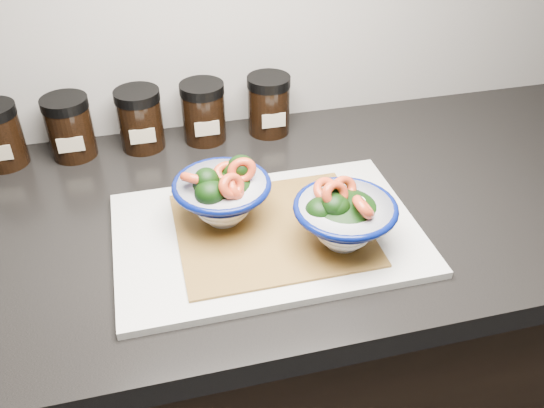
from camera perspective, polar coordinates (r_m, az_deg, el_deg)
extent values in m
cube|color=black|center=(1.25, -7.70, -18.84)|extent=(3.43, 0.58, 0.86)
cube|color=black|center=(0.92, -9.92, -2.60)|extent=(3.50, 0.60, 0.04)
cube|color=beige|center=(0.86, -0.47, -2.95)|extent=(0.45, 0.30, 0.01)
cube|color=#A77F32|center=(0.86, 0.00, -2.47)|extent=(0.28, 0.24, 0.00)
cylinder|color=white|center=(0.88, -4.82, -1.15)|extent=(0.05, 0.05, 0.01)
ellipsoid|color=white|center=(0.87, -4.87, -0.31)|extent=(0.08, 0.08, 0.04)
torus|color=#040F4D|center=(0.84, -5.01, 1.90)|extent=(0.15, 0.15, 0.01)
torus|color=#040F4D|center=(0.85, -4.96, 1.07)|extent=(0.12, 0.12, 0.00)
ellipsoid|color=black|center=(0.85, -4.97, 1.30)|extent=(0.11, 0.11, 0.05)
ellipsoid|color=black|center=(0.85, -3.09, 3.69)|extent=(0.04, 0.04, 0.03)
cylinder|color=#477233|center=(0.86, -3.06, 2.88)|extent=(0.01, 0.01, 0.03)
ellipsoid|color=black|center=(0.86, -3.52, 3.18)|extent=(0.05, 0.05, 0.04)
cylinder|color=#477233|center=(0.86, -3.48, 2.30)|extent=(0.02, 0.01, 0.03)
ellipsoid|color=black|center=(0.81, -6.21, 1.08)|extent=(0.04, 0.04, 0.04)
cylinder|color=#477233|center=(0.82, -6.14, 0.22)|extent=(0.02, 0.01, 0.03)
ellipsoid|color=black|center=(0.82, -6.52, 2.40)|extent=(0.04, 0.04, 0.04)
cylinder|color=#477233|center=(0.82, -6.46, 1.67)|extent=(0.01, 0.02, 0.02)
torus|color=#D14F27|center=(0.83, -3.01, 3.34)|extent=(0.06, 0.03, 0.06)
torus|color=#D14F27|center=(0.81, -3.68, 1.72)|extent=(0.04, 0.05, 0.05)
torus|color=#D14F27|center=(0.85, -4.47, 3.08)|extent=(0.05, 0.05, 0.04)
torus|color=#D14F27|center=(0.80, -4.03, 1.79)|extent=(0.04, 0.05, 0.06)
torus|color=#D14F27|center=(0.82, -7.65, 2.44)|extent=(0.05, 0.06, 0.05)
cylinder|color=#CCBC8E|center=(0.85, -5.90, 3.04)|extent=(0.02, 0.02, 0.01)
cylinder|color=#CCBC8E|center=(0.85, -5.60, 2.56)|extent=(0.02, 0.02, 0.01)
cylinder|color=white|center=(0.83, 7.01, -3.46)|extent=(0.05, 0.05, 0.01)
ellipsoid|color=white|center=(0.82, 7.09, -2.61)|extent=(0.08, 0.08, 0.04)
torus|color=#040F4D|center=(0.80, 7.30, -0.36)|extent=(0.15, 0.15, 0.01)
torus|color=#040F4D|center=(0.81, 7.22, -1.20)|extent=(0.12, 0.12, 0.00)
ellipsoid|color=black|center=(0.81, 7.25, -0.96)|extent=(0.11, 0.11, 0.05)
ellipsoid|color=black|center=(0.80, 6.00, 0.54)|extent=(0.04, 0.04, 0.04)
cylinder|color=#477233|center=(0.81, 5.94, -0.27)|extent=(0.01, 0.02, 0.03)
ellipsoid|color=black|center=(0.78, 6.15, -0.03)|extent=(0.04, 0.04, 0.03)
cylinder|color=#477233|center=(0.79, 6.09, -0.78)|extent=(0.01, 0.01, 0.02)
ellipsoid|color=black|center=(0.79, 4.77, -0.68)|extent=(0.04, 0.04, 0.04)
cylinder|color=#477233|center=(0.80, 4.72, -1.51)|extent=(0.02, 0.01, 0.03)
ellipsoid|color=black|center=(0.78, 6.47, -0.28)|extent=(0.04, 0.04, 0.03)
cylinder|color=#477233|center=(0.79, 6.40, -1.02)|extent=(0.02, 0.01, 0.02)
torus|color=#D14F27|center=(0.81, 5.36, 1.38)|extent=(0.06, 0.06, 0.04)
torus|color=#D14F27|center=(0.78, 9.02, -0.31)|extent=(0.04, 0.05, 0.05)
torus|color=#D14F27|center=(0.78, 6.26, 0.97)|extent=(0.06, 0.04, 0.06)
torus|color=#D14F27|center=(0.82, 7.15, 1.53)|extent=(0.05, 0.05, 0.05)
cylinder|color=#CCBC8E|center=(0.81, 6.11, 0.80)|extent=(0.02, 0.02, 0.01)
cylinder|color=#CCBC8E|center=(0.80, 8.52, 0.11)|extent=(0.02, 0.02, 0.01)
cylinder|color=black|center=(1.12, -25.35, 5.76)|extent=(0.08, 0.08, 0.09)
cylinder|color=black|center=(1.10, -19.31, 6.77)|extent=(0.08, 0.08, 0.09)
cylinder|color=black|center=(1.07, -19.91, 9.39)|extent=(0.08, 0.08, 0.02)
cube|color=#C6B793|center=(1.06, -19.32, 5.55)|extent=(0.04, 0.00, 0.03)
cylinder|color=black|center=(1.09, -12.86, 7.76)|extent=(0.08, 0.08, 0.09)
cylinder|color=black|center=(1.06, -13.27, 10.43)|extent=(0.08, 0.08, 0.02)
cube|color=#C6B793|center=(1.06, -12.69, 6.57)|extent=(0.04, 0.00, 0.03)
cylinder|color=black|center=(1.09, -6.77, 8.61)|extent=(0.08, 0.08, 0.09)
cylinder|color=black|center=(1.07, -6.99, 11.29)|extent=(0.08, 0.08, 0.02)
cube|color=#C6B793|center=(1.06, -6.44, 7.44)|extent=(0.05, 0.00, 0.03)
cylinder|color=black|center=(1.11, -0.32, 9.39)|extent=(0.08, 0.08, 0.09)
cylinder|color=black|center=(1.09, -0.33, 12.05)|extent=(0.08, 0.08, 0.02)
cube|color=#C6B793|center=(1.08, 0.18, 8.26)|extent=(0.04, 0.00, 0.03)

